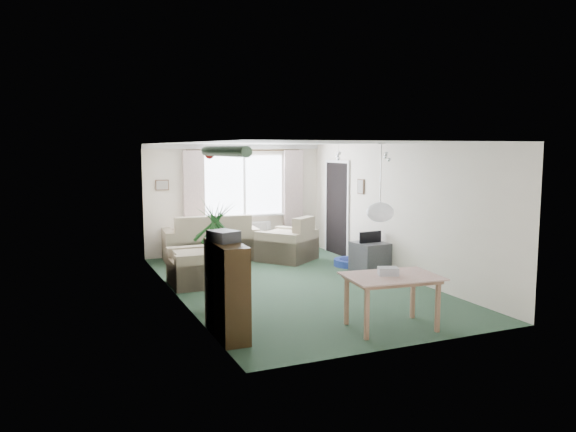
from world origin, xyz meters
name	(u,v)px	position (x,y,z in m)	size (l,w,h in m)	color
ground	(295,285)	(0.00, 0.00, 0.00)	(6.50, 6.50, 0.00)	#284330
window	(244,185)	(0.20, 3.23, 1.50)	(1.80, 0.03, 1.30)	white
curtain_rod	(245,150)	(0.20, 3.15, 2.27)	(2.60, 0.03, 0.03)	black
curtain_left	(194,198)	(-0.95, 3.13, 1.27)	(0.45, 0.08, 2.00)	beige
curtain_right	(293,194)	(1.35, 3.13, 1.27)	(0.45, 0.08, 2.00)	beige
radiator	(245,235)	(0.20, 3.19, 0.40)	(1.20, 0.10, 0.55)	white
doorway	(337,209)	(1.99, 2.20, 1.00)	(0.03, 0.95, 2.00)	black
pendant_lamp	(380,212)	(0.20, -2.30, 1.48)	(0.36, 0.36, 0.36)	white
tinsel_garland	(224,151)	(-1.92, -2.30, 2.28)	(1.60, 1.60, 0.12)	#196626
bauble_cluster_a	(338,153)	(1.30, 0.90, 2.22)	(0.20, 0.20, 0.20)	silver
bauble_cluster_b	(387,154)	(1.60, -0.30, 2.22)	(0.20, 0.20, 0.20)	silver
wall_picture_back	(162,185)	(-1.60, 3.23, 1.55)	(0.28, 0.03, 0.22)	brown
wall_picture_right	(361,187)	(1.98, 1.20, 1.55)	(0.03, 0.24, 0.30)	brown
sofa	(210,237)	(-0.72, 2.75, 0.48)	(1.91, 1.01, 0.96)	beige
armchair_corner	(287,238)	(0.72, 2.01, 0.46)	(1.03, 0.97, 0.92)	beige
armchair_left	(198,259)	(-1.50, 0.69, 0.44)	(0.98, 0.93, 0.88)	#BBA18D
coffee_table	(263,246)	(0.47, 2.75, 0.18)	(0.82, 0.46, 0.37)	black
photo_frame	(267,234)	(0.55, 2.74, 0.45)	(0.12, 0.02, 0.16)	brown
bookshelf	(227,290)	(-1.84, -2.07, 0.59)	(0.32, 0.96, 1.18)	black
hifi_box	(224,236)	(-1.85, -2.01, 1.25)	(0.28, 0.35, 0.14)	#35363A
houseplant	(216,256)	(-1.65, -0.96, 0.80)	(0.69, 0.69, 1.61)	#226530
dining_table	(391,303)	(0.20, -2.60, 0.34)	(1.08, 0.72, 0.68)	#996853
gift_box	(388,272)	(0.17, -2.56, 0.74)	(0.25, 0.18, 0.12)	silver
tv_cube	(370,257)	(1.70, 0.35, 0.28)	(0.56, 0.62, 0.56)	#3D3E42
pet_bed	(351,262)	(1.65, 0.99, 0.07)	(0.67, 0.67, 0.13)	navy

